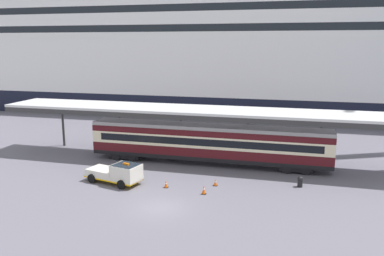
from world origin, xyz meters
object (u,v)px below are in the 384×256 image
(train_carriage, at_px, (208,142))
(traffic_cone_mid, at_px, (215,182))
(traffic_cone_near, at_px, (166,184))
(quay_bollard, at_px, (300,181))
(cruise_ship, at_px, (270,32))
(service_truck, at_px, (118,173))
(traffic_cone_far, at_px, (204,190))

(train_carriage, distance_m, traffic_cone_mid, 6.77)
(train_carriage, xyz_separation_m, traffic_cone_mid, (2.04, -6.13, -2.01))
(traffic_cone_near, relative_size, quay_bollard, 0.68)
(cruise_ship, distance_m, service_truck, 46.97)
(service_truck, bearing_deg, traffic_cone_far, -4.19)
(traffic_cone_near, bearing_deg, cruise_ship, 82.97)
(traffic_cone_near, xyz_separation_m, traffic_cone_mid, (4.03, 1.55, -0.02))
(cruise_ship, distance_m, traffic_cone_near, 46.37)
(train_carriage, bearing_deg, traffic_cone_mid, -71.59)
(service_truck, distance_m, traffic_cone_near, 4.51)
(quay_bollard, bearing_deg, traffic_cone_near, -164.42)
(cruise_ship, bearing_deg, traffic_cone_mid, -91.87)
(cruise_ship, relative_size, traffic_cone_far, 222.18)
(train_carriage, bearing_deg, service_truck, -129.75)
(traffic_cone_mid, relative_size, quay_bollard, 0.63)
(traffic_cone_near, bearing_deg, quay_bollard, 15.58)
(service_truck, distance_m, quay_bollard, 16.00)
(train_carriage, bearing_deg, traffic_cone_far, -79.76)
(service_truck, bearing_deg, quay_bollard, 11.55)
(traffic_cone_near, relative_size, traffic_cone_far, 0.85)
(traffic_cone_near, bearing_deg, traffic_cone_mid, 21.05)
(cruise_ship, bearing_deg, service_truck, -102.65)
(cruise_ship, xyz_separation_m, service_truck, (-9.87, -43.99, -13.19))
(train_carriage, relative_size, traffic_cone_mid, 40.28)
(traffic_cone_near, distance_m, traffic_cone_mid, 4.32)
(cruise_ship, height_order, train_carriage, cruise_ship)
(train_carriage, relative_size, traffic_cone_far, 31.87)
(service_truck, xyz_separation_m, traffic_cone_far, (7.96, -0.58, -0.61))
(traffic_cone_mid, xyz_separation_m, traffic_cone_far, (-0.53, -2.21, 0.08))
(train_carriage, distance_m, traffic_cone_near, 8.18)
(cruise_ship, height_order, traffic_cone_near, cruise_ship)
(cruise_ship, xyz_separation_m, train_carriage, (-3.42, -36.23, -11.87))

